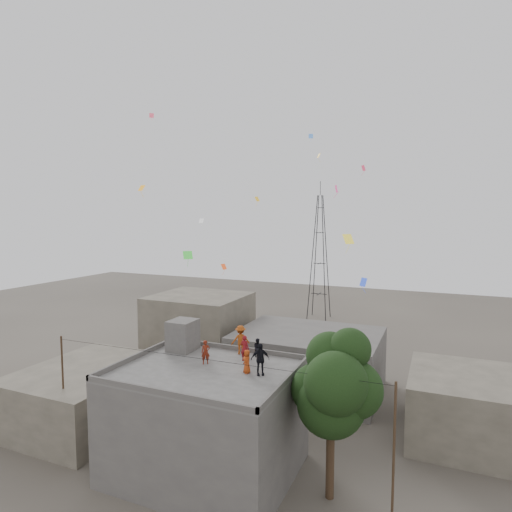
{
  "coord_description": "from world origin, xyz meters",
  "views": [
    {
      "loc": [
        12.1,
        -20.7,
        14.81
      ],
      "look_at": [
        1.7,
        3.39,
        12.43
      ],
      "focal_mm": 30.0,
      "sensor_mm": 36.0,
      "label": 1
    }
  ],
  "objects": [
    {
      "name": "parapet",
      "position": [
        0.0,
        0.0,
        6.25
      ],
      "size": [
        10.0,
        8.0,
        0.3
      ],
      "color": "#524F4D",
      "rests_on": "main_building"
    },
    {
      "name": "neighbor_northwest",
      "position": [
        -10.0,
        16.0,
        3.5
      ],
      "size": [
        9.0,
        8.0,
        7.0
      ],
      "primitive_type": "cube",
      "color": "#575045",
      "rests_on": "ground"
    },
    {
      "name": "stair_head_box",
      "position": [
        -3.2,
        2.6,
        7.1
      ],
      "size": [
        1.6,
        1.8,
        2.0
      ],
      "primitive_type": "cube",
      "color": "#524F4D",
      "rests_on": "main_building"
    },
    {
      "name": "person_orange_adult",
      "position": [
        0.62,
        3.4,
        7.02
      ],
      "size": [
        1.37,
        1.24,
        1.84
      ],
      "primitive_type": "imported",
      "rotation": [
        0.0,
        0.0,
        -2.53
      ],
      "color": "#9D4111",
      "rests_on": "main_building"
    },
    {
      "name": "neighbor_west",
      "position": [
        -11.0,
        2.0,
        2.0
      ],
      "size": [
        8.0,
        10.0,
        4.0
      ],
      "primitive_type": "cube",
      "color": "#575045",
      "rests_on": "ground"
    },
    {
      "name": "person_red_child",
      "position": [
        -0.48,
        0.87,
        6.81
      ],
      "size": [
        0.62,
        0.57,
        1.42
      ],
      "primitive_type": "imported",
      "rotation": [
        0.0,
        0.0,
        0.59
      ],
      "color": "maroon",
      "rests_on": "main_building"
    },
    {
      "name": "person_orange_child",
      "position": [
        2.39,
        0.5,
        6.76
      ],
      "size": [
        0.75,
        0.76,
        1.32
      ],
      "primitive_type": "imported",
      "rotation": [
        0.0,
        0.0,
        -0.83
      ],
      "color": "#A93C13",
      "rests_on": "main_building"
    },
    {
      "name": "kites",
      "position": [
        1.04,
        6.87,
        15.48
      ],
      "size": [
        17.55,
        17.66,
        12.03
      ],
      "color": "#DE4617",
      "rests_on": "ground"
    },
    {
      "name": "utility_line",
      "position": [
        0.5,
        -1.25,
        3.83
      ],
      "size": [
        20.12,
        0.62,
        7.4
      ],
      "color": "black",
      "rests_on": "ground"
    },
    {
      "name": "tree",
      "position": [
        7.37,
        0.6,
        6.1
      ],
      "size": [
        4.9,
        4.6,
        9.1
      ],
      "color": "black",
      "rests_on": "ground"
    },
    {
      "name": "transmission_tower",
      "position": [
        -4.0,
        40.0,
        9.07
      ],
      "size": [
        2.97,
        2.97,
        20.01
      ],
      "color": "black",
      "rests_on": "ground"
    },
    {
      "name": "ground",
      "position": [
        0.0,
        0.0,
        0.0
      ],
      "size": [
        140.0,
        140.0,
        0.0
      ],
      "primitive_type": "plane",
      "color": "#433E37",
      "rests_on": "ground"
    },
    {
      "name": "person_red_adult",
      "position": [
        1.46,
        2.24,
        6.9
      ],
      "size": [
        0.63,
        0.47,
        1.6
      ],
      "primitive_type": "imported",
      "rotation": [
        0.0,
        0.0,
        2.98
      ],
      "color": "maroon",
      "rests_on": "main_building"
    },
    {
      "name": "person_dark_adult",
      "position": [
        3.19,
        0.51,
        6.99
      ],
      "size": [
        1.12,
        0.93,
        1.78
      ],
      "primitive_type": "imported",
      "rotation": [
        0.0,
        0.0,
        0.57
      ],
      "color": "black",
      "rests_on": "main_building"
    },
    {
      "name": "neighbor_north",
      "position": [
        2.0,
        14.0,
        2.5
      ],
      "size": [
        12.0,
        9.0,
        5.0
      ],
      "primitive_type": "cube",
      "color": "#524F4D",
      "rests_on": "ground"
    },
    {
      "name": "person_dark_child",
      "position": [
        1.87,
        3.26,
        6.7
      ],
      "size": [
        0.73,
        0.71,
        1.19
      ],
      "primitive_type": "imported",
      "rotation": [
        0.0,
        0.0,
        2.51
      ],
      "color": "black",
      "rests_on": "main_building"
    },
    {
      "name": "main_building",
      "position": [
        0.0,
        0.0,
        3.05
      ],
      "size": [
        10.0,
        8.0,
        6.1
      ],
      "color": "#524F4D",
      "rests_on": "ground"
    },
    {
      "name": "neighbor_east",
      "position": [
        14.0,
        10.0,
        2.2
      ],
      "size": [
        7.0,
        8.0,
        4.4
      ],
      "primitive_type": "cube",
      "color": "#575045",
      "rests_on": "ground"
    }
  ]
}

